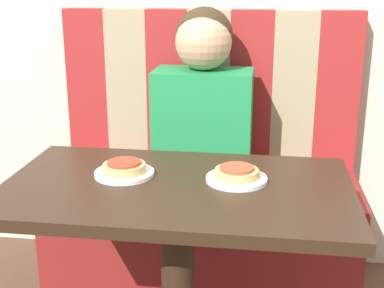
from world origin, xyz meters
The scene contains 8 objects.
booth_seat centered at (0.00, 0.61, 0.24)m, with size 1.23×0.52×0.49m.
booth_backrest centered at (0.00, 0.83, 0.81)m, with size 1.23×0.08×0.65m.
dining_table centered at (0.00, 0.00, 0.60)m, with size 0.99×0.59×0.70m.
person centered at (0.00, 0.61, 0.83)m, with size 0.38×0.25×0.67m.
plate_left centered at (-0.17, 0.05, 0.71)m, with size 0.18×0.18×0.01m.
plate_right centered at (0.17, 0.05, 0.71)m, with size 0.18×0.18×0.01m.
pizza_left centered at (-0.17, 0.05, 0.73)m, with size 0.13×0.13×0.03m.
pizza_right centered at (0.17, 0.05, 0.73)m, with size 0.13×0.13×0.03m.
Camera 1 is at (0.24, -1.40, 1.26)m, focal length 50.00 mm.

